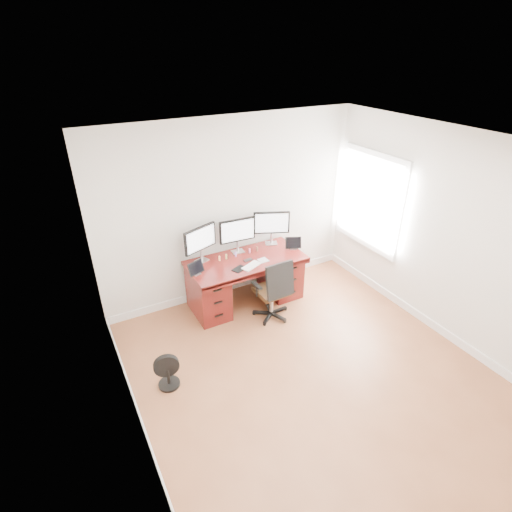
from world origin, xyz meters
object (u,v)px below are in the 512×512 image
office_chair (273,299)px  monitor_center (237,231)px  desk (245,279)px  keyboard (251,266)px  floor_fan (168,372)px

office_chair → monitor_center: 1.11m
desk → monitor_center: 0.72m
monitor_center → keyboard: (-0.03, -0.48, -0.33)m
desk → office_chair: (0.16, -0.55, -0.09)m
floor_fan → monitor_center: (1.57, 1.32, 0.88)m
floor_fan → monitor_center: bearing=51.0°
office_chair → monitor_center: size_ratio=1.74×
desk → monitor_center: (-0.00, 0.24, 0.68)m
monitor_center → keyboard: bearing=-89.4°
desk → keyboard: keyboard is taller
desk → monitor_center: monitor_center is taller
office_chair → floor_fan: bearing=-164.8°
desk → floor_fan: 1.92m
desk → floor_fan: desk is taller
floor_fan → keyboard: keyboard is taller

